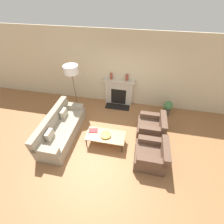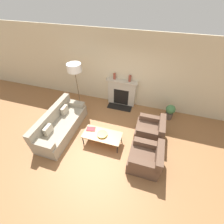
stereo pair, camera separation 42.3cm
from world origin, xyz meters
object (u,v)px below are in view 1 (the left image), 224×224
object	(u,v)px
mantel_vase_left	(111,76)
mantel_vase_center_left	(127,78)
book	(93,130)
floor_lamp	(71,72)
couch	(61,129)
bowl	(106,135)
coffee_table	(106,136)
fireplace	(119,92)
potted_plant	(168,108)
armchair_near	(152,155)
armchair_far	(152,127)

from	to	relation	value
mantel_vase_left	mantel_vase_center_left	world-z (taller)	mantel_vase_center_left
book	floor_lamp	xyz separation A→B (m)	(-1.11, 1.41, 1.25)
couch	book	world-z (taller)	couch
bowl	mantel_vase_left	xyz separation A→B (m)	(-0.26, 2.24, 0.84)
mantel_vase_center_left	coffee_table	bearing A→B (deg)	-98.95
fireplace	couch	xyz separation A→B (m)	(-1.61, -2.17, -0.24)
mantel_vase_left	potted_plant	xyz separation A→B (m)	(2.31, -0.36, -0.92)
armchair_near	potted_plant	xyz separation A→B (m)	(0.61, 2.26, 0.03)
book	mantel_vase_center_left	distance (m)	2.41
fireplace	bowl	bearing A→B (deg)	-91.48
book	potted_plant	world-z (taller)	potted_plant
floor_lamp	mantel_vase_center_left	world-z (taller)	floor_lamp
bowl	book	world-z (taller)	bowl
bowl	floor_lamp	xyz separation A→B (m)	(-1.54, 1.54, 1.23)
mantel_vase_left	book	bearing A→B (deg)	-94.73
armchair_near	coffee_table	bearing A→B (deg)	-105.33
mantel_vase_center_left	floor_lamp	bearing A→B (deg)	-159.65
fireplace	book	distance (m)	2.16
bowl	armchair_near	bearing A→B (deg)	-14.89
potted_plant	armchair_far	bearing A→B (deg)	-117.51
mantel_vase_left	mantel_vase_center_left	size ratio (longest dim) A/B	1.00
armchair_far	bowl	size ratio (longest dim) A/B	2.66
mantel_vase_left	floor_lamp	bearing A→B (deg)	-151.32
fireplace	potted_plant	size ratio (longest dim) A/B	2.05
couch	book	size ratio (longest dim) A/B	7.07
couch	bowl	size ratio (longest dim) A/B	6.72
couch	coffee_table	world-z (taller)	couch
fireplace	armchair_far	size ratio (longest dim) A/B	1.43
mantel_vase_center_left	armchair_near	bearing A→B (deg)	-67.44
armchair_near	bowl	distance (m)	1.49
fireplace	couch	size ratio (longest dim) A/B	0.57
armchair_far	mantel_vase_center_left	size ratio (longest dim) A/B	3.58
fireplace	armchair_near	distance (m)	2.96
armchair_near	armchair_far	distance (m)	1.09
book	potted_plant	size ratio (longest dim) A/B	0.51
couch	mantel_vase_center_left	size ratio (longest dim) A/B	9.04
couch	potted_plant	size ratio (longest dim) A/B	3.64
mantel_vase_left	mantel_vase_center_left	xyz separation A→B (m)	(0.61, 0.00, 0.00)
couch	mantel_vase_left	xyz separation A→B (m)	(1.29, 2.18, 0.95)
bowl	mantel_vase_left	distance (m)	2.40
fireplace	bowl	distance (m)	2.23
armchair_far	mantel_vase_left	world-z (taller)	mantel_vase_left
armchair_far	coffee_table	world-z (taller)	armchair_far
armchair_far	floor_lamp	distance (m)	3.37
bowl	mantel_vase_center_left	bearing A→B (deg)	81.26
couch	floor_lamp	size ratio (longest dim) A/B	1.17
couch	armchair_near	bearing A→B (deg)	-98.33
armchair_near	coffee_table	xyz separation A→B (m)	(-1.44, 0.39, 0.05)
armchair_near	bowl	world-z (taller)	armchair_near
couch	book	distance (m)	1.12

